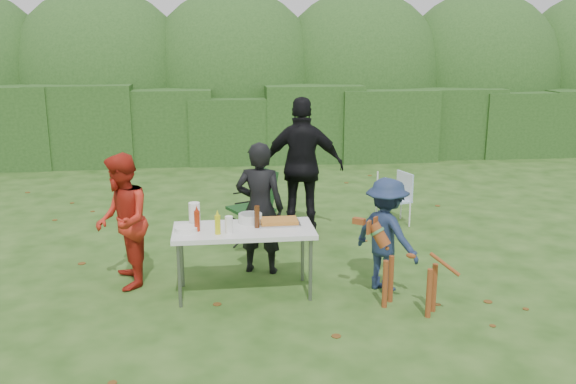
{
  "coord_description": "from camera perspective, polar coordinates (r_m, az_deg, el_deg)",
  "views": [
    {
      "loc": [
        -0.61,
        -5.95,
        2.67
      ],
      "look_at": [
        0.24,
        0.77,
        1.0
      ],
      "focal_mm": 38.0,
      "sensor_mm": 36.0,
      "label": 1
    }
  ],
  "objects": [
    {
      "name": "person_red_jacket",
      "position": [
        6.95,
        -15.25,
        -2.68
      ],
      "size": [
        0.69,
        0.82,
        1.51
      ],
      "primitive_type": "imported",
      "rotation": [
        0.0,
        0.0,
        -1.4
      ],
      "color": "red",
      "rests_on": "ground"
    },
    {
      "name": "lawn_chair",
      "position": [
        9.29,
        9.83,
        -0.57
      ],
      "size": [
        0.57,
        0.57,
        0.78
      ],
      "primitive_type": null,
      "rotation": [
        0.0,
        0.0,
        3.43
      ],
      "color": "#5C92C7",
      "rests_on": "ground"
    },
    {
      "name": "pasta_bowl",
      "position": [
        6.71,
        -3.55,
        -2.46
      ],
      "size": [
        0.26,
        0.26,
        0.1
      ],
      "primitive_type": "cylinder",
      "color": "silver",
      "rests_on": "folding_table"
    },
    {
      "name": "paper_towel_roll",
      "position": [
        6.62,
        -8.74,
        -2.09
      ],
      "size": [
        0.12,
        0.12,
        0.26
      ],
      "primitive_type": "cylinder",
      "color": "white",
      "rests_on": "folding_table"
    },
    {
      "name": "beer_bottle",
      "position": [
        6.51,
        -2.93,
        -2.33
      ],
      "size": [
        0.06,
        0.06,
        0.24
      ],
      "primitive_type": "cylinder",
      "color": "#47230F",
      "rests_on": "folding_table"
    },
    {
      "name": "focaccia_bread",
      "position": [
        6.64,
        -0.85,
        -2.71
      ],
      "size": [
        0.4,
        0.26,
        0.04
      ],
      "primitive_type": "cube",
      "color": "#BB7329",
      "rests_on": "food_tray"
    },
    {
      "name": "dog",
      "position": [
        6.33,
        11.37,
        -7.06
      ],
      "size": [
        0.96,
        0.86,
        0.88
      ],
      "primitive_type": null,
      "rotation": [
        0.0,
        0.0,
        2.48
      ],
      "color": "brown",
      "rests_on": "ground"
    },
    {
      "name": "person_black_puffy",
      "position": [
        8.56,
        1.4,
        2.4
      ],
      "size": [
        1.21,
        0.69,
        1.95
      ],
      "primitive_type": "imported",
      "rotation": [
        0.0,
        0.0,
        2.94
      ],
      "color": "black",
      "rests_on": "ground"
    },
    {
      "name": "child",
      "position": [
        6.73,
        9.17,
        -3.98
      ],
      "size": [
        0.85,
        0.94,
        1.26
      ],
      "primitive_type": "imported",
      "rotation": [
        0.0,
        0.0,
        2.18
      ],
      "color": "#1D2B4C",
      "rests_on": "ground"
    },
    {
      "name": "camping_chair",
      "position": [
        8.42,
        -3.51,
        -1.19
      ],
      "size": [
        0.81,
        0.81,
        0.98
      ],
      "primitive_type": null,
      "rotation": [
        0.0,
        0.0,
        3.58
      ],
      "color": "#163C17",
      "rests_on": "ground"
    },
    {
      "name": "ground",
      "position": [
        6.55,
        -1.24,
        -10.22
      ],
      "size": [
        80.0,
        80.0,
        0.0
      ],
      "primitive_type": "plane",
      "color": "#1E4211"
    },
    {
      "name": "person_cook",
      "position": [
        7.13,
        -2.66,
        -1.51
      ],
      "size": [
        0.65,
        0.52,
        1.57
      ],
      "primitive_type": "imported",
      "rotation": [
        0.0,
        0.0,
        2.85
      ],
      "color": "black",
      "rests_on": "ground"
    },
    {
      "name": "folding_table",
      "position": [
        6.54,
        -4.16,
        -3.86
      ],
      "size": [
        1.5,
        0.7,
        0.74
      ],
      "color": "silver",
      "rests_on": "ground"
    },
    {
      "name": "cup_stack",
      "position": [
        6.35,
        -5.55,
        -3.06
      ],
      "size": [
        0.08,
        0.08,
        0.18
      ],
      "primitive_type": "cylinder",
      "color": "white",
      "rests_on": "folding_table"
    },
    {
      "name": "hedge_row",
      "position": [
        14.08,
        -4.69,
        6.37
      ],
      "size": [
        22.0,
        1.4,
        1.7
      ],
      "primitive_type": "cube",
      "color": "#23471C",
      "rests_on": "ground"
    },
    {
      "name": "mustard_bottle",
      "position": [
        6.33,
        -6.6,
        -3.06
      ],
      "size": [
        0.06,
        0.06,
        0.2
      ],
      "primitive_type": "cylinder",
      "color": "#CBC814",
      "rests_on": "folding_table"
    },
    {
      "name": "food_tray",
      "position": [
        6.65,
        -0.85,
        -2.94
      ],
      "size": [
        0.45,
        0.3,
        0.02
      ],
      "primitive_type": "cube",
      "color": "#B7B7BA",
      "rests_on": "folding_table"
    },
    {
      "name": "plate_stack",
      "position": [
        6.48,
        -9.53,
        -3.44
      ],
      "size": [
        0.24,
        0.24,
        0.05
      ],
      "primitive_type": "cylinder",
      "color": "white",
      "rests_on": "folding_table"
    },
    {
      "name": "ketchup_bottle",
      "position": [
        6.45,
        -8.51,
        -2.69
      ],
      "size": [
        0.06,
        0.06,
        0.22
      ],
      "primitive_type": "cylinder",
      "color": "#9A250D",
      "rests_on": "folding_table"
    },
    {
      "name": "shrub_backdrop",
      "position": [
        15.6,
        -5.02,
        9.86
      ],
      "size": [
        20.0,
        2.6,
        3.2
      ],
      "primitive_type": "ellipsoid",
      "color": "#3D6628",
      "rests_on": "ground"
    }
  ]
}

